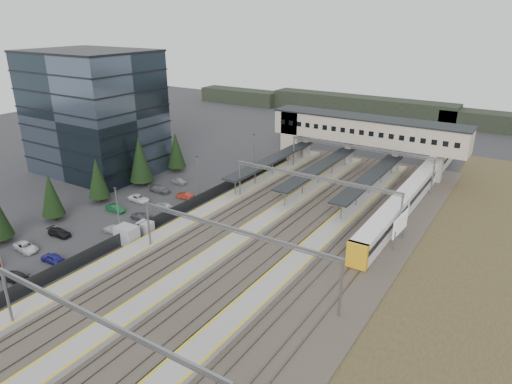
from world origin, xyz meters
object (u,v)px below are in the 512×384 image
Objects in this scene: office_building at (94,112)px; footbridge at (353,131)px; relay_cabin_near at (127,235)px; relay_cabin_far at (145,228)px; billboard at (400,225)px; train at (415,189)px.

footbridge is (43.70, 30.00, -4.26)m from office_building.
relay_cabin_near reaches higher than relay_cabin_far.
office_building reaches higher than footbridge.
billboard is (32.79, 16.87, 2.11)m from relay_cabin_far.
footbridge reaches higher than billboard.
relay_cabin_near is 49.36m from train.
footbridge is at bearing 122.26° from billboard.
relay_cabin_near is at bearing -105.68° from footbridge.
office_building is at bearing 150.59° from relay_cabin_far.
footbridge is 35.71m from billboard.
relay_cabin_far is at bearing 87.02° from relay_cabin_near.
train is (16.30, -11.31, -5.95)m from footbridge.
footbridge is 0.70× the size of train.
footbridge is 20.71m from train.
train is at bearing 52.00° from relay_cabin_near.
office_building is 0.42× the size of train.
relay_cabin_near is 0.08× the size of footbridge.
relay_cabin_far is 36.94m from billboard.
office_building is 63.24m from billboard.
billboard is at bearing 27.22° from relay_cabin_far.
train is 18.82m from billboard.
office_building is at bearing -145.53° from footbridge.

